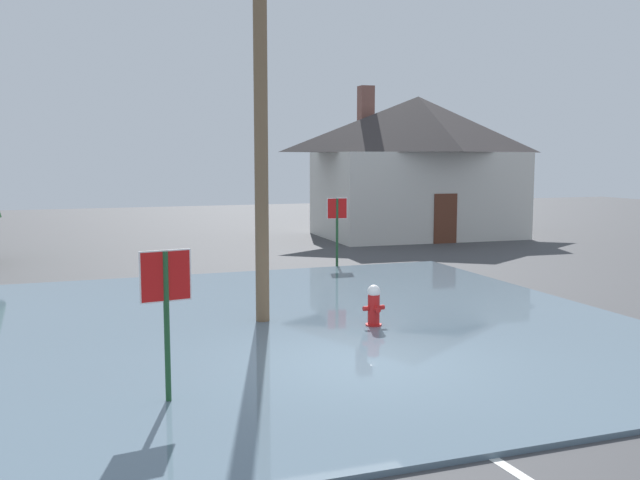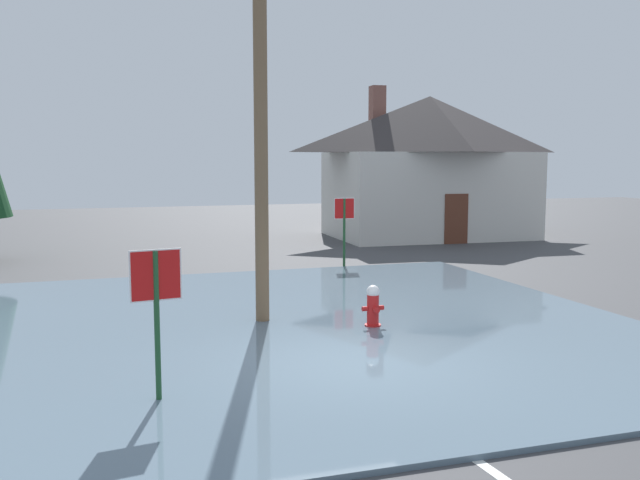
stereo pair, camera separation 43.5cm
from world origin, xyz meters
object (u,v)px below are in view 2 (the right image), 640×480
(fire_hydrant, at_px, (373,308))
(stop_sign_far, at_px, (344,218))
(house, at_px, (429,164))
(utility_pole, at_px, (261,115))
(stop_sign_near, at_px, (156,295))

(fire_hydrant, relative_size, stop_sign_far, 0.42)
(house, bearing_deg, utility_pole, -127.80)
(fire_hydrant, distance_m, stop_sign_far, 8.30)
(stop_sign_far, bearing_deg, fire_hydrant, -105.91)
(utility_pole, distance_m, house, 17.47)
(stop_sign_near, relative_size, fire_hydrant, 2.42)
(utility_pole, bearing_deg, stop_sign_far, 57.80)
(stop_sign_near, xyz_separation_m, house, (13.20, 18.06, 1.58))
(stop_sign_far, distance_m, house, 9.65)
(stop_sign_far, relative_size, house, 0.24)
(stop_sign_near, distance_m, house, 22.42)
(stop_sign_near, height_order, utility_pole, utility_pole)
(fire_hydrant, xyz_separation_m, stop_sign_far, (2.26, 7.92, 1.10))
(utility_pole, relative_size, house, 0.91)
(house, bearing_deg, fire_hydrant, -120.18)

